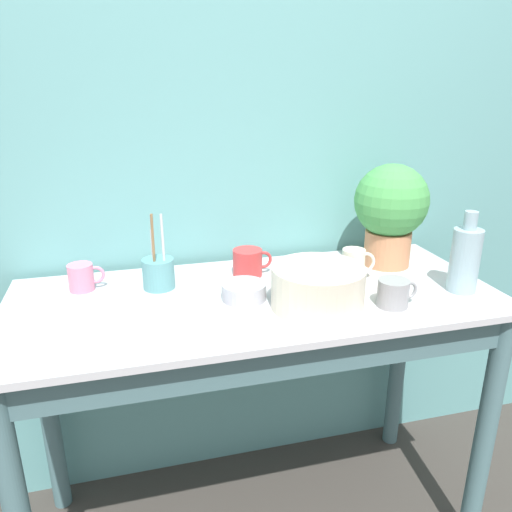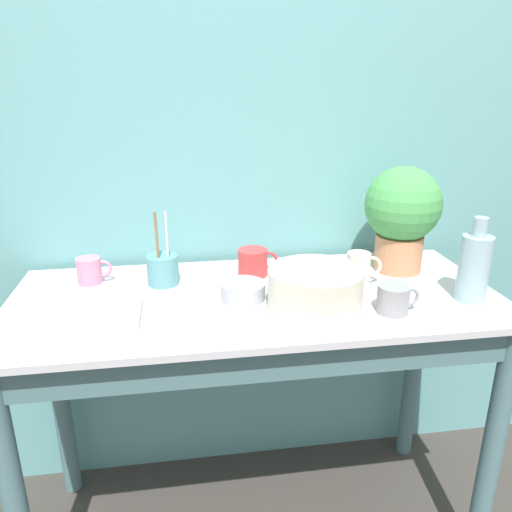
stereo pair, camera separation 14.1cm
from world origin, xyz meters
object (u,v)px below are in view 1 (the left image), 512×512
(mug_red, at_px, (248,262))
(tray_board, at_px, (79,327))
(mug_pink, at_px, (82,277))
(bowl_small_steel, at_px, (244,291))
(mug_cream, at_px, (354,265))
(bowl_wash_large, at_px, (318,287))
(mug_grey, at_px, (394,293))
(potted_plant, at_px, (391,209))
(bottle_tall, at_px, (465,258))
(utensil_cup, at_px, (159,273))

(mug_red, distance_m, tray_board, 0.56)
(mug_pink, bearing_deg, bowl_small_steel, -22.53)
(mug_pink, xyz_separation_m, mug_red, (0.50, -0.01, 0.00))
(mug_cream, distance_m, mug_red, 0.33)
(mug_red, height_order, tray_board, mug_red)
(bowl_wash_large, height_order, mug_grey, bowl_wash_large)
(potted_plant, xyz_separation_m, tray_board, (-0.97, -0.23, -0.19))
(bowl_wash_large, xyz_separation_m, tray_board, (-0.62, 0.03, -0.05))
(mug_cream, relative_size, bowl_small_steel, 0.86)
(bowl_wash_large, height_order, bottle_tall, bottle_tall)
(bottle_tall, distance_m, bowl_small_steel, 0.65)
(bowl_wash_large, height_order, mug_pink, bowl_wash_large)
(mug_pink, height_order, bowl_small_steel, mug_pink)
(bowl_small_steel, bearing_deg, bowl_wash_large, -28.96)
(mug_cream, xyz_separation_m, mug_grey, (0.03, -0.19, -0.01))
(tray_board, bearing_deg, mug_cream, 8.51)
(potted_plant, xyz_separation_m, mug_red, (-0.47, 0.02, -0.15))
(mug_pink, relative_size, tray_board, 0.33)
(mug_red, bearing_deg, mug_pink, 178.89)
(mug_red, xyz_separation_m, tray_board, (-0.50, -0.25, -0.03))
(mug_grey, distance_m, bowl_small_steel, 0.42)
(mug_red, relative_size, bowl_small_steel, 1.00)
(mug_cream, relative_size, mug_red, 0.86)
(bowl_wash_large, bearing_deg, tray_board, 177.56)
(potted_plant, relative_size, tray_board, 1.06)
(mug_cream, distance_m, tray_board, 0.81)
(mug_grey, relative_size, tray_board, 0.37)
(mug_pink, bearing_deg, potted_plant, -1.96)
(bottle_tall, distance_m, utensil_cup, 0.90)
(potted_plant, bearing_deg, mug_pink, 178.04)
(potted_plant, distance_m, mug_red, 0.50)
(mug_pink, distance_m, bowl_small_steel, 0.49)
(bottle_tall, bearing_deg, mug_red, 154.15)
(bowl_wash_large, height_order, tray_board, bowl_wash_large)
(bowl_small_steel, bearing_deg, bottle_tall, -9.37)
(utensil_cup, bearing_deg, bowl_small_steel, -32.40)
(bottle_tall, bearing_deg, mug_grey, -169.93)
(bottle_tall, bearing_deg, bowl_small_steel, 170.63)
(mug_cream, bearing_deg, mug_red, 156.73)
(utensil_cup, height_order, tray_board, utensil_cup)
(mug_grey, bearing_deg, utensil_cup, 154.48)
(bowl_wash_large, relative_size, mug_pink, 2.41)
(bottle_tall, height_order, bowl_small_steel, bottle_tall)
(mug_grey, bearing_deg, mug_cream, 98.07)
(bottle_tall, xyz_separation_m, mug_cream, (-0.28, 0.15, -0.05))
(mug_cream, bearing_deg, tray_board, -171.49)
(potted_plant, distance_m, bowl_wash_large, 0.45)
(mug_grey, height_order, tray_board, mug_grey)
(mug_grey, bearing_deg, bottle_tall, 10.07)
(utensil_cup, bearing_deg, bottle_tall, -16.10)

